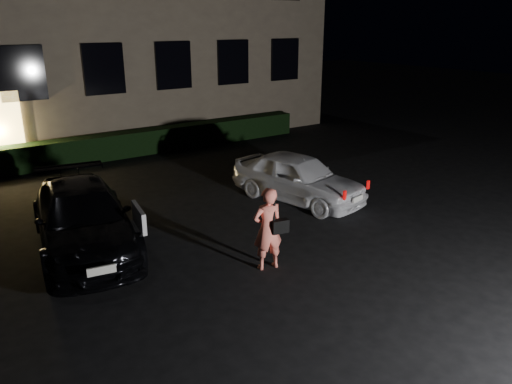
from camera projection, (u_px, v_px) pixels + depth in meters
ground at (315, 275)px, 9.40m from camera, size 80.00×80.00×0.00m
hedge at (115, 146)px, 17.40m from camera, size 15.00×0.70×0.85m
sedan at (83, 218)px, 10.35m from camera, size 2.58×4.78×1.32m
hatch at (298, 177)px, 13.14m from camera, size 2.29×3.98×1.28m
man at (268, 229)px, 9.43m from camera, size 0.68×0.50×1.63m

